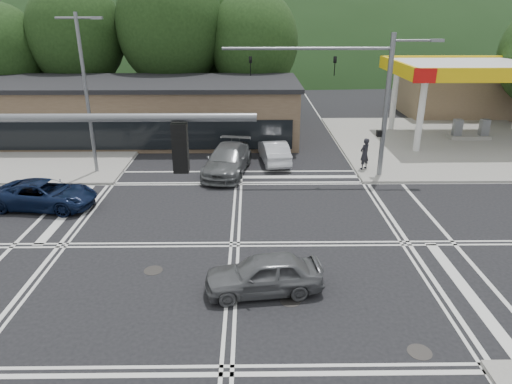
{
  "coord_description": "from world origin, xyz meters",
  "views": [
    {
      "loc": [
        0.68,
        -16.84,
        9.13
      ],
      "look_at": [
        0.92,
        2.38,
        1.4
      ],
      "focal_mm": 32.0,
      "sensor_mm": 36.0,
      "label": 1
    }
  ],
  "objects_px": {
    "car_grey_center": "(264,274)",
    "car_queue_b": "(254,119)",
    "car_queue_a": "(274,152)",
    "pedestrian": "(365,154)",
    "car_blue_west": "(45,194)",
    "car_northbound": "(228,160)"
  },
  "relations": [
    {
      "from": "car_grey_center",
      "to": "car_queue_b",
      "type": "distance_m",
      "value": 23.31
    },
    {
      "from": "car_queue_a",
      "to": "car_grey_center",
      "type": "bearing_deg",
      "value": 78.68
    },
    {
      "from": "car_queue_b",
      "to": "pedestrian",
      "type": "relative_size",
      "value": 2.48
    },
    {
      "from": "car_queue_a",
      "to": "pedestrian",
      "type": "distance_m",
      "value": 5.63
    },
    {
      "from": "car_blue_west",
      "to": "car_grey_center",
      "type": "relative_size",
      "value": 1.22
    },
    {
      "from": "car_grey_center",
      "to": "pedestrian",
      "type": "height_order",
      "value": "pedestrian"
    },
    {
      "from": "car_blue_west",
      "to": "car_grey_center",
      "type": "height_order",
      "value": "car_grey_center"
    },
    {
      "from": "car_grey_center",
      "to": "car_northbound",
      "type": "height_order",
      "value": "car_northbound"
    },
    {
      "from": "car_grey_center",
      "to": "car_queue_b",
      "type": "xyz_separation_m",
      "value": [
        -0.11,
        23.31,
        0.11
      ]
    },
    {
      "from": "car_queue_a",
      "to": "pedestrian",
      "type": "bearing_deg",
      "value": 154.46
    },
    {
      "from": "car_blue_west",
      "to": "car_northbound",
      "type": "relative_size",
      "value": 0.89
    },
    {
      "from": "car_grey_center",
      "to": "pedestrian",
      "type": "relative_size",
      "value": 2.14
    },
    {
      "from": "car_blue_west",
      "to": "car_grey_center",
      "type": "distance_m",
      "value": 12.85
    },
    {
      "from": "car_queue_b",
      "to": "car_queue_a",
      "type": "bearing_deg",
      "value": 101.42
    },
    {
      "from": "car_queue_b",
      "to": "car_northbound",
      "type": "xyz_separation_m",
      "value": [
        -1.69,
        -10.91,
        0.01
      ]
    },
    {
      "from": "car_grey_center",
      "to": "car_queue_a",
      "type": "xyz_separation_m",
      "value": [
        1.07,
        14.36,
        0.02
      ]
    },
    {
      "from": "pedestrian",
      "to": "car_queue_a",
      "type": "bearing_deg",
      "value": -55.27
    },
    {
      "from": "car_blue_west",
      "to": "pedestrian",
      "type": "xyz_separation_m",
      "value": [
        16.92,
        5.22,
        0.41
      ]
    },
    {
      "from": "car_northbound",
      "to": "pedestrian",
      "type": "distance_m",
      "value": 8.19
    },
    {
      "from": "car_grey_center",
      "to": "car_queue_a",
      "type": "relative_size",
      "value": 0.94
    },
    {
      "from": "car_blue_west",
      "to": "car_queue_b",
      "type": "relative_size",
      "value": 1.05
    },
    {
      "from": "car_grey_center",
      "to": "car_queue_b",
      "type": "height_order",
      "value": "car_queue_b"
    }
  ]
}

